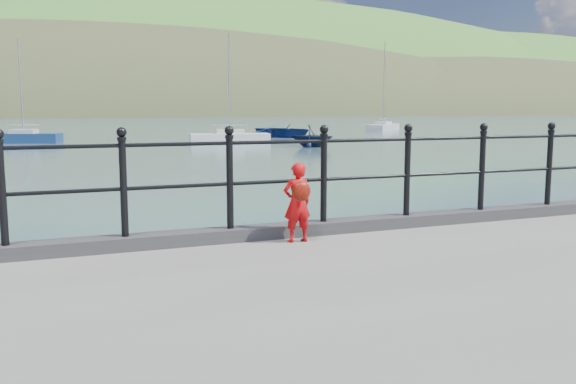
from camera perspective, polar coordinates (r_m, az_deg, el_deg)
name	(u,v)px	position (r m, az deg, el deg)	size (l,w,h in m)	color
ground	(274,312)	(7.80, -1.29, -11.20)	(600.00, 600.00, 0.00)	#2D4251
kerb	(278,231)	(7.38, -0.91, -3.65)	(60.00, 0.30, 0.15)	#28282B
railing	(278,169)	(7.26, -0.93, 2.15)	(18.11, 0.11, 1.20)	black
far_shore	(156,170)	(250.96, -12.21, 1.98)	(830.00, 200.00, 156.00)	#333A21
child	(297,202)	(7.03, 0.88, -0.92)	(0.34, 0.30, 0.93)	red
launch_blue	(284,130)	(53.12, -0.38, 5.79)	(4.10, 5.74, 1.19)	navy
launch_navy	(312,136)	(39.76, 2.24, 5.27)	(2.39, 2.77, 1.46)	black
sailboat_far	(383,127)	(69.75, 8.89, 6.00)	(6.43, 6.27, 9.98)	beige
sailboat_port	(24,138)	(48.16, -23.48, 4.62)	(5.39, 3.33, 7.58)	navy
sailboat_near	(230,139)	(44.12, -5.47, 5.00)	(5.84, 2.31, 7.89)	silver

